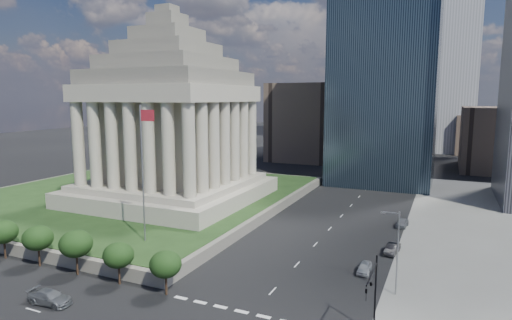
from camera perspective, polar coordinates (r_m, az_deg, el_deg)
The scene contains 15 objects.
ground at distance 128.15m, azimuth 15.76°, elevation -2.31°, with size 500.00×500.00×0.00m, color black.
plaza_terrace at distance 100.21m, azimuth -15.54°, elevation -4.68°, with size 66.00×70.00×1.80m, color #656256.
plaza_lawn at distance 100.00m, azimuth -15.56°, elevation -4.15°, with size 64.00×68.00×0.10m, color #1C3314.
war_memorial at distance 89.46m, azimuth -11.40°, elevation 7.19°, with size 34.00×34.00×39.00m, color #A19C87, non-canonical shape.
flagpole at distance 63.72m, azimuth -14.81°, elevation -0.78°, with size 2.52×0.24×20.00m.
tree_row at distance 68.97m, azimuth -28.88°, elevation -9.50°, with size 53.00×4.00×6.00m, color black, non-canonical shape.
midrise_glass at distance 121.08m, azimuth 16.92°, elevation 11.31°, with size 26.00×26.00×60.00m, color black.
building_filler_ne at distance 155.98m, azimuth 29.30°, elevation 2.49°, with size 20.00×30.00×20.00m, color brown.
building_filler_nw at distance 162.31m, azimuth 7.00°, elevation 5.09°, with size 24.00×30.00×28.00m, color brown.
traffic_signal_ne at distance 42.68m, azimuth 15.30°, elevation -16.37°, with size 0.30×5.74×8.00m.
street_lamp_north at distance 52.89m, azimuth 18.18°, elevation -11.11°, with size 2.13×0.22×10.00m.
suv_grey at distance 55.20m, azimuth -25.79°, elevation -16.16°, with size 2.15×5.29×1.53m, color #53565A.
parked_sedan_near at distance 59.81m, azimuth 14.25°, elevation -13.74°, with size 4.01×1.61×1.37m, color #979B9F.
parked_sedan_mid at distance 67.60m, azimuth 17.70°, elevation -11.23°, with size 1.53×4.40×1.45m, color black.
parked_sedan_far at distance 81.41m, azimuth 18.90°, elevation -7.93°, with size 1.75×4.36×1.49m, color slate.
Camera 1 is at (17.95, -24.81, 22.84)m, focal length 30.00 mm.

